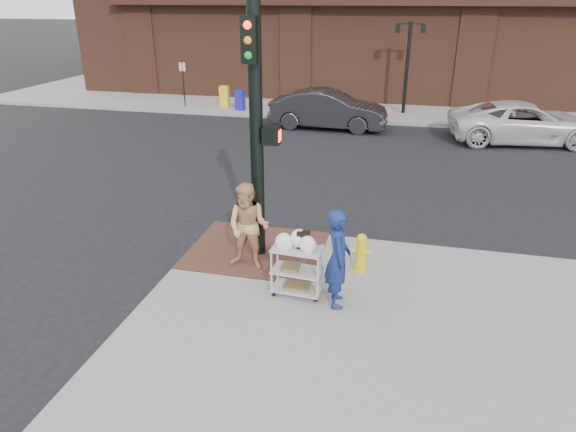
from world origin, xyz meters
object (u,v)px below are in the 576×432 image
(utility_cart, at_px, (297,266))
(fire_hydrant, at_px, (361,252))
(pedestrian_tan, at_px, (248,227))
(minivan_white, at_px, (524,123))
(lamp_post, at_px, (408,58))
(traffic_signal_pole, at_px, (257,128))
(woman_blue, at_px, (338,258))
(sedan_dark, at_px, (328,110))

(utility_cart, height_order, fire_hydrant, utility_cart)
(pedestrian_tan, height_order, fire_hydrant, pedestrian_tan)
(minivan_white, bearing_deg, lamp_post, 42.86)
(minivan_white, xyz_separation_m, utility_cart, (-5.93, -12.87, -0.05))
(minivan_white, bearing_deg, utility_cart, 147.51)
(minivan_white, relative_size, utility_cart, 4.41)
(traffic_signal_pole, bearing_deg, minivan_white, 58.52)
(lamp_post, xyz_separation_m, pedestrian_tan, (-2.51, -15.84, -1.59))
(lamp_post, height_order, woman_blue, lamp_post)
(traffic_signal_pole, height_order, sedan_dark, traffic_signal_pole)
(pedestrian_tan, distance_m, fire_hydrant, 2.26)
(lamp_post, bearing_deg, pedestrian_tan, -99.02)
(traffic_signal_pole, bearing_deg, fire_hydrant, -6.47)
(utility_cart, xyz_separation_m, fire_hydrant, (1.03, 1.14, -0.16))
(traffic_signal_pole, xyz_separation_m, pedestrian_tan, (-0.04, -0.61, -1.80))
(woman_blue, xyz_separation_m, pedestrian_tan, (-1.89, 0.92, -0.02))
(lamp_post, relative_size, woman_blue, 2.23)
(woman_blue, relative_size, minivan_white, 0.33)
(lamp_post, height_order, sedan_dark, lamp_post)
(traffic_signal_pole, relative_size, pedestrian_tan, 2.85)
(pedestrian_tan, distance_m, utility_cart, 1.42)
(woman_blue, bearing_deg, sedan_dark, -2.83)
(sedan_dark, relative_size, fire_hydrant, 6.09)
(sedan_dark, xyz_separation_m, fire_hydrant, (2.67, -12.22, -0.24))
(minivan_white, height_order, utility_cart, minivan_white)
(woman_blue, relative_size, utility_cart, 1.45)
(woman_blue, xyz_separation_m, sedan_dark, (-2.39, 13.51, -0.25))
(utility_cart, bearing_deg, traffic_signal_pole, 128.69)
(woman_blue, height_order, minivan_white, woman_blue)
(sedan_dark, height_order, minivan_white, sedan_dark)
(pedestrian_tan, xyz_separation_m, fire_hydrant, (2.18, 0.37, -0.47))
(fire_hydrant, bearing_deg, minivan_white, 67.34)
(woman_blue, bearing_deg, lamp_post, -14.98)
(pedestrian_tan, relative_size, fire_hydrant, 2.21)
(traffic_signal_pole, xyz_separation_m, woman_blue, (1.85, -1.53, -1.78))
(woman_blue, distance_m, minivan_white, 14.02)
(woman_blue, distance_m, fire_hydrant, 1.41)
(lamp_post, height_order, traffic_signal_pole, traffic_signal_pole)
(lamp_post, xyz_separation_m, minivan_white, (4.56, -3.74, -1.86))
(woman_blue, bearing_deg, utility_cart, 65.70)
(sedan_dark, distance_m, minivan_white, 7.58)
(woman_blue, height_order, sedan_dark, woman_blue)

